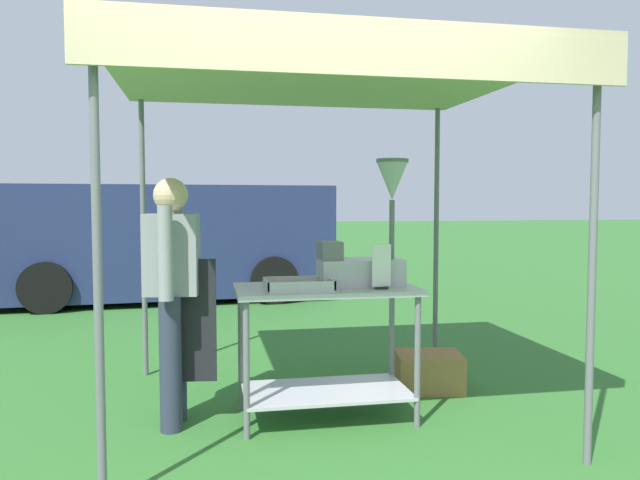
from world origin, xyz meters
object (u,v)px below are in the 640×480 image
object	(u,v)px
donut_fryer	(367,245)
van_navy	(165,240)
vendor	(173,288)
menu_sign	(381,270)
supply_crate	(429,371)
donut_tray	(298,287)
donut_cart	(326,326)
stall_canopy	(323,82)

from	to	relation	value
donut_fryer	van_navy	world-z (taller)	donut_fryer
vendor	menu_sign	bearing A→B (deg)	-9.89
menu_sign	supply_crate	world-z (taller)	menu_sign
donut_tray	donut_fryer	bearing A→B (deg)	14.91
donut_cart	donut_tray	world-z (taller)	donut_tray
menu_sign	supply_crate	bearing A→B (deg)	47.95
stall_canopy	donut_fryer	world-z (taller)	stall_canopy
donut_cart	supply_crate	distance (m)	1.13
supply_crate	vendor	bearing A→B (deg)	-167.86
supply_crate	van_navy	distance (m)	5.63
menu_sign	donut_fryer	bearing A→B (deg)	103.75
menu_sign	vendor	distance (m)	1.35
donut_cart	donut_fryer	bearing A→B (deg)	2.96
vendor	supply_crate	xyz separation A→B (m)	(1.90, 0.41, -0.76)
stall_canopy	vendor	distance (m)	1.68
donut_cart	supply_crate	size ratio (longest dim) A/B	2.16
donut_fryer	supply_crate	xyz separation A→B (m)	(0.62, 0.45, -1.02)
vendor	supply_crate	bearing A→B (deg)	12.14
vendor	van_navy	size ratio (longest dim) A/B	0.32
donut_cart	donut_tray	size ratio (longest dim) A/B	2.79
stall_canopy	donut_cart	size ratio (longest dim) A/B	2.31
donut_cart	supply_crate	world-z (taller)	donut_cart
donut_cart	vendor	size ratio (longest dim) A/B	0.74
van_navy	donut_tray	bearing A→B (deg)	-78.40
stall_canopy	menu_sign	world-z (taller)	stall_canopy
van_navy	donut_fryer	bearing A→B (deg)	-73.39
donut_tray	van_navy	xyz separation A→B (m)	(-1.16, 5.67, -0.04)
donut_fryer	van_navy	size ratio (longest dim) A/B	0.17
donut_tray	menu_sign	world-z (taller)	menu_sign
donut_cart	donut_fryer	distance (m)	0.61
donut_tray	donut_fryer	size ratio (longest dim) A/B	0.50
stall_canopy	van_navy	distance (m)	5.79
supply_crate	van_navy	size ratio (longest dim) A/B	0.11
donut_tray	van_navy	bearing A→B (deg)	101.60
donut_cart	supply_crate	xyz separation A→B (m)	(0.91, 0.46, -0.49)
donut_tray	stall_canopy	bearing A→B (deg)	46.35
vendor	donut_tray	bearing A→B (deg)	-12.07
menu_sign	van_navy	xyz separation A→B (m)	(-1.70, 5.73, -0.14)
donut_cart	vendor	bearing A→B (deg)	176.93
stall_canopy	donut_tray	world-z (taller)	stall_canopy
supply_crate	stall_canopy	bearing A→B (deg)	-158.18
donut_cart	van_navy	distance (m)	5.73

